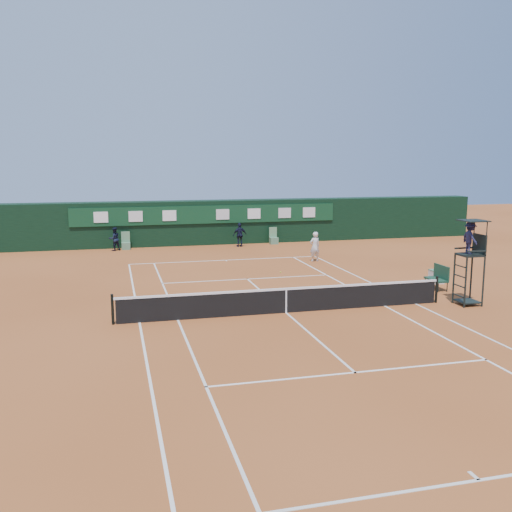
{
  "coord_description": "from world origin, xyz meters",
  "views": [
    {
      "loc": [
        -6.26,
        -20.13,
        5.75
      ],
      "look_at": [
        0.34,
        6.0,
        1.2
      ],
      "focal_mm": 40.0,
      "sensor_mm": 36.0,
      "label": 1
    }
  ],
  "objects_px": {
    "tennis_net": "(286,300)",
    "umpire_chair": "(470,244)",
    "player_bench": "(439,276)",
    "player": "(315,247)",
    "cooler": "(436,276)"
  },
  "relations": [
    {
      "from": "tennis_net",
      "to": "umpire_chair",
      "type": "distance_m",
      "value": 7.69
    },
    {
      "from": "player_bench",
      "to": "cooler",
      "type": "distance_m",
      "value": 1.34
    },
    {
      "from": "tennis_net",
      "to": "cooler",
      "type": "relative_size",
      "value": 20.0
    },
    {
      "from": "umpire_chair",
      "to": "player",
      "type": "relative_size",
      "value": 2.0
    },
    {
      "from": "umpire_chair",
      "to": "cooler",
      "type": "relative_size",
      "value": 5.3
    },
    {
      "from": "tennis_net",
      "to": "umpire_chair",
      "type": "height_order",
      "value": "umpire_chair"
    },
    {
      "from": "umpire_chair",
      "to": "player",
      "type": "xyz_separation_m",
      "value": [
        -2.52,
        10.91,
        -1.61
      ]
    },
    {
      "from": "tennis_net",
      "to": "player_bench",
      "type": "height_order",
      "value": "same"
    },
    {
      "from": "player_bench",
      "to": "player",
      "type": "height_order",
      "value": "player"
    },
    {
      "from": "tennis_net",
      "to": "umpire_chair",
      "type": "xyz_separation_m",
      "value": [
        7.41,
        -0.62,
        1.95
      ]
    },
    {
      "from": "umpire_chair",
      "to": "player_bench",
      "type": "xyz_separation_m",
      "value": [
        0.42,
        2.78,
        -1.86
      ]
    },
    {
      "from": "umpire_chair",
      "to": "player_bench",
      "type": "height_order",
      "value": "umpire_chair"
    },
    {
      "from": "player_bench",
      "to": "player",
      "type": "bearing_deg",
      "value": 109.86
    },
    {
      "from": "umpire_chair",
      "to": "tennis_net",
      "type": "bearing_deg",
      "value": 175.21
    },
    {
      "from": "cooler",
      "to": "player_bench",
      "type": "bearing_deg",
      "value": -118.07
    }
  ]
}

